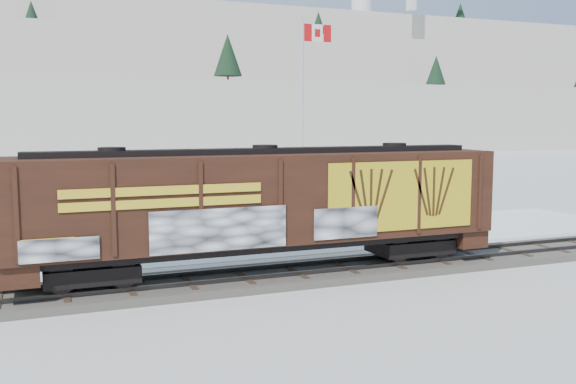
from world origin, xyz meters
name	(u,v)px	position (x,y,z in m)	size (l,w,h in m)	color
ground	(342,273)	(0.00, 0.00, 0.00)	(500.00, 500.00, 0.00)	white
rail_track	(342,270)	(0.00, 0.00, 0.15)	(50.00, 3.40, 0.43)	#59544C
parking_strip	(274,239)	(0.00, 7.50, 0.01)	(40.00, 8.00, 0.03)	white
hillside	(79,84)	(-0.05, 139.79, 14.37)	(360.00, 110.00, 93.00)	white
hopper_railcar	(265,202)	(-3.10, -0.01, 2.89)	(17.69, 3.06, 4.41)	black
flagpole	(304,146)	(4.16, 13.52, 4.30)	(2.30, 0.90, 11.61)	silver
car_silver	(241,226)	(-1.61, 7.70, 0.76)	(1.73, 4.30, 1.47)	#AEB1B6
car_white	(205,229)	(-3.50, 7.35, 0.79)	(1.61, 4.61, 1.52)	silver
car_dark	(364,218)	(5.47, 8.35, 0.65)	(1.73, 4.25, 1.23)	black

